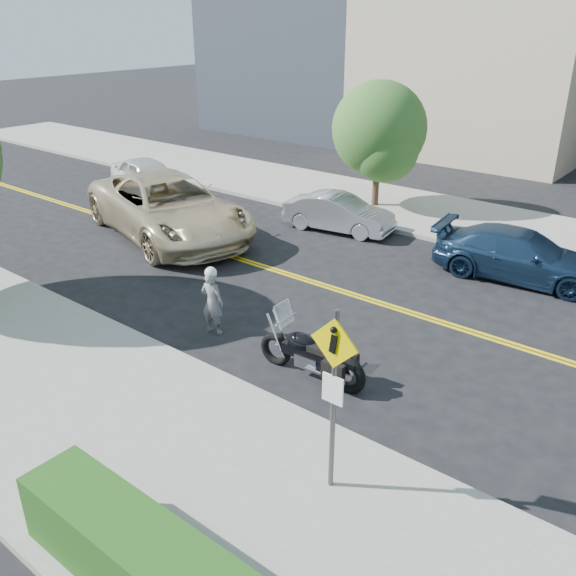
{
  "coord_description": "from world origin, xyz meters",
  "views": [
    {
      "loc": [
        8.25,
        -12.41,
        6.78
      ],
      "look_at": [
        0.56,
        -2.8,
        1.2
      ],
      "focal_mm": 38.0,
      "sensor_mm": 36.0,
      "label": 1
    }
  ],
  "objects_px": {
    "pedestrian_sign": "(334,385)",
    "parked_car_blue": "(520,255)",
    "parked_car_white": "(149,178)",
    "parked_car_silver": "(339,213)",
    "motorcycle": "(311,345)",
    "suv": "(168,207)",
    "motorcyclist": "(212,301)"
  },
  "relations": [
    {
      "from": "pedestrian_sign",
      "to": "parked_car_blue",
      "type": "height_order",
      "value": "pedestrian_sign"
    },
    {
      "from": "motorcycle",
      "to": "parked_car_silver",
      "type": "height_order",
      "value": "motorcycle"
    },
    {
      "from": "parked_car_white",
      "to": "parked_car_silver",
      "type": "height_order",
      "value": "parked_car_white"
    },
    {
      "from": "suv",
      "to": "parked_car_blue",
      "type": "relative_size",
      "value": 1.52
    },
    {
      "from": "motorcyclist",
      "to": "parked_car_blue",
      "type": "distance_m",
      "value": 8.72
    },
    {
      "from": "parked_car_white",
      "to": "parked_car_blue",
      "type": "height_order",
      "value": "parked_car_white"
    },
    {
      "from": "parked_car_blue",
      "to": "suv",
      "type": "bearing_deg",
      "value": 103.11
    },
    {
      "from": "parked_car_white",
      "to": "parked_car_blue",
      "type": "distance_m",
      "value": 14.61
    },
    {
      "from": "pedestrian_sign",
      "to": "parked_car_white",
      "type": "relative_size",
      "value": 0.68
    },
    {
      "from": "parked_car_white",
      "to": "motorcycle",
      "type": "bearing_deg",
      "value": -102.72
    },
    {
      "from": "suv",
      "to": "parked_car_blue",
      "type": "xyz_separation_m",
      "value": [
        10.24,
        3.69,
        -0.31
      ]
    },
    {
      "from": "motorcycle",
      "to": "parked_car_blue",
      "type": "relative_size",
      "value": 0.51
    },
    {
      "from": "parked_car_white",
      "to": "parked_car_silver",
      "type": "bearing_deg",
      "value": -67.44
    },
    {
      "from": "motorcycle",
      "to": "parked_car_silver",
      "type": "distance_m",
      "value": 9.21
    },
    {
      "from": "parked_car_silver",
      "to": "motorcyclist",
      "type": "bearing_deg",
      "value": -175.48
    },
    {
      "from": "motorcycle",
      "to": "parked_car_white",
      "type": "relative_size",
      "value": 0.55
    },
    {
      "from": "pedestrian_sign",
      "to": "motorcyclist",
      "type": "distance_m",
      "value": 5.81
    },
    {
      "from": "motorcyclist",
      "to": "parked_car_silver",
      "type": "height_order",
      "value": "motorcyclist"
    },
    {
      "from": "motorcycle",
      "to": "parked_car_blue",
      "type": "distance_m",
      "value": 7.79
    },
    {
      "from": "suv",
      "to": "parked_car_blue",
      "type": "distance_m",
      "value": 10.89
    },
    {
      "from": "parked_car_blue",
      "to": "motorcycle",
      "type": "bearing_deg",
      "value": 162.41
    },
    {
      "from": "pedestrian_sign",
      "to": "motorcycle",
      "type": "bearing_deg",
      "value": 131.77
    },
    {
      "from": "parked_car_silver",
      "to": "parked_car_blue",
      "type": "height_order",
      "value": "parked_car_blue"
    },
    {
      "from": "pedestrian_sign",
      "to": "parked_car_white",
      "type": "xyz_separation_m",
      "value": [
        -15.31,
        9.15,
        -1.21
      ]
    },
    {
      "from": "motorcycle",
      "to": "pedestrian_sign",
      "type": "bearing_deg",
      "value": -51.35
    },
    {
      "from": "motorcycle",
      "to": "suv",
      "type": "height_order",
      "value": "suv"
    },
    {
      "from": "motorcycle",
      "to": "motorcyclist",
      "type": "bearing_deg",
      "value": 174.9
    },
    {
      "from": "motorcycle",
      "to": "parked_car_white",
      "type": "distance_m",
      "value": 14.71
    },
    {
      "from": "suv",
      "to": "parked_car_white",
      "type": "relative_size",
      "value": 1.63
    },
    {
      "from": "parked_car_silver",
      "to": "motorcycle",
      "type": "bearing_deg",
      "value": -157.9
    },
    {
      "from": "motorcycle",
      "to": "suv",
      "type": "distance_m",
      "value": 9.62
    },
    {
      "from": "suv",
      "to": "motorcyclist",
      "type": "bearing_deg",
      "value": -106.89
    }
  ]
}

